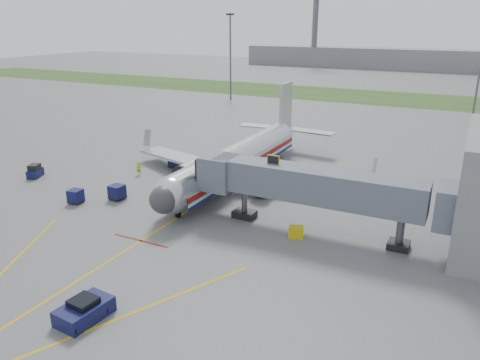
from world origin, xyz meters
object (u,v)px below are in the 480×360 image
at_px(pushback_tug, 84,310).
at_px(baggage_tug, 35,171).
at_px(belt_loader, 182,195).
at_px(ramp_worker, 139,169).
at_px(airliner, 238,159).

relative_size(pushback_tug, baggage_tug, 1.42).
xyz_separation_m(belt_loader, ramp_worker, (-9.70, 4.72, 0.40)).
bearing_deg(ramp_worker, baggage_tug, -178.38).
distance_m(belt_loader, ramp_worker, 10.79).
xyz_separation_m(baggage_tug, ramp_worker, (11.21, 6.62, 0.12)).
bearing_deg(belt_loader, ramp_worker, 154.05).
distance_m(pushback_tug, belt_loader, 22.38).
distance_m(airliner, baggage_tug, 25.81).
relative_size(baggage_tug, belt_loader, 0.69).
xyz_separation_m(airliner, belt_loader, (-2.49, -8.81, -2.19)).
bearing_deg(ramp_worker, pushback_tug, -87.16).
xyz_separation_m(airliner, ramp_worker, (-12.19, -4.09, -1.79)).
xyz_separation_m(pushback_tug, baggage_tug, (-27.40, 19.52, 0.10)).
bearing_deg(baggage_tug, airliner, 24.59).
relative_size(baggage_tug, ramp_worker, 1.56).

